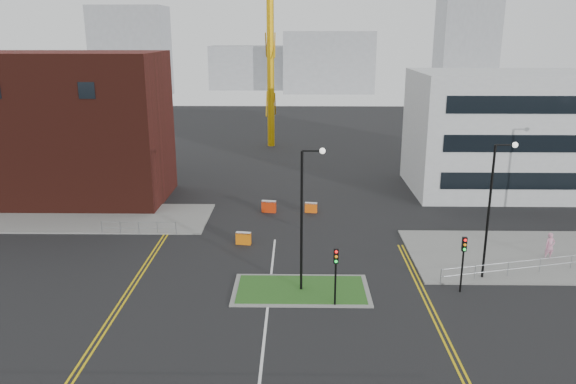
{
  "coord_description": "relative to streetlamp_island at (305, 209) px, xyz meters",
  "views": [
    {
      "loc": [
        1.69,
        -24.36,
        15.71
      ],
      "look_at": [
        1.09,
        13.18,
        5.0
      ],
      "focal_mm": 35.0,
      "sensor_mm": 36.0,
      "label": 1
    }
  ],
  "objects": [
    {
      "name": "brick_building",
      "position": [
        -25.19,
        20.0,
        1.44
      ],
      "size": [
        24.2,
        10.07,
        14.24
      ],
      "color": "#3F160F",
      "rests_on": "ground"
    },
    {
      "name": "office_block",
      "position": [
        23.79,
        23.97,
        0.59
      ],
      "size": [
        25.0,
        12.2,
        12.0
      ],
      "color": "#B8BBBD",
      "rests_on": "ground"
    },
    {
      "name": "barrier_left",
      "position": [
        -4.6,
        8.0,
        -4.89
      ],
      "size": [
        1.19,
        0.55,
        0.97
      ],
      "color": "orange",
      "rests_on": "ground"
    },
    {
      "name": "pedestrian",
      "position": [
        17.6,
        5.4,
        -4.42
      ],
      "size": [
        0.78,
        0.56,
        1.98
      ],
      "primitive_type": "imported",
      "rotation": [
        0.0,
        0.0,
        0.13
      ],
      "color": "pink",
      "rests_on": "ground"
    },
    {
      "name": "yellow_left_a",
      "position": [
        -11.22,
        2.0,
        -5.41
      ],
      "size": [
        0.12,
        24.0,
        0.01
      ],
      "primitive_type": "cube",
      "color": "gold",
      "rests_on": "ground"
    },
    {
      "name": "pavement_right",
      "position": [
        19.78,
        6.0,
        -5.35
      ],
      "size": [
        24.0,
        10.0,
        0.12
      ],
      "primitive_type": "cube",
      "color": "slate",
      "rests_on": "ground"
    },
    {
      "name": "yellow_right_b",
      "position": [
        7.58,
        -2.0,
        -5.41
      ],
      "size": [
        0.12,
        20.0,
        0.01
      ],
      "primitive_type": "cube",
      "color": "gold",
      "rests_on": "ground"
    },
    {
      "name": "island_kerb",
      "position": [
        -0.22,
        0.0,
        -5.37
      ],
      "size": [
        8.6,
        4.6,
        0.08
      ],
      "primitive_type": "cube",
      "color": "slate",
      "rests_on": "ground"
    },
    {
      "name": "ground",
      "position": [
        -2.22,
        -8.0,
        -5.41
      ],
      "size": [
        200.0,
        200.0,
        0.0
      ],
      "primitive_type": "plane",
      "color": "black",
      "rests_on": "ground"
    },
    {
      "name": "barrier_right",
      "position": [
        -3.04,
        16.0,
        -4.83
      ],
      "size": [
        1.33,
        0.65,
        1.08
      ],
      "color": "red",
      "rests_on": "ground"
    },
    {
      "name": "traffic_light_right",
      "position": [
        9.78,
        -0.02,
        -2.85
      ],
      "size": [
        0.28,
        0.33,
        3.65
      ],
      "color": "black",
      "rests_on": "ground"
    },
    {
      "name": "skyline_c",
      "position": [
        42.78,
        117.0,
        8.59
      ],
      "size": [
        14.0,
        12.0,
        28.0
      ],
      "primitive_type": "cube",
      "color": "gray",
      "rests_on": "ground"
    },
    {
      "name": "grass_island",
      "position": [
        -0.22,
        0.0,
        -5.35
      ],
      "size": [
        8.0,
        4.0,
        0.12
      ],
      "primitive_type": "cube",
      "color": "#214D19",
      "rests_on": "ground"
    },
    {
      "name": "skyline_a",
      "position": [
        -42.22,
        112.0,
        5.59
      ],
      "size": [
        18.0,
        12.0,
        22.0
      ],
      "primitive_type": "cube",
      "color": "gray",
      "rests_on": "ground"
    },
    {
      "name": "yellow_left_b",
      "position": [
        -10.92,
        2.0,
        -5.41
      ],
      "size": [
        0.12,
        24.0,
        0.01
      ],
      "primitive_type": "cube",
      "color": "gold",
      "rests_on": "ground"
    },
    {
      "name": "streetlamp_island",
      "position": [
        0.0,
        0.0,
        0.0
      ],
      "size": [
        1.46,
        0.36,
        9.18
      ],
      "color": "black",
      "rests_on": "ground"
    },
    {
      "name": "skyline_d",
      "position": [
        -10.22,
        132.0,
        0.59
      ],
      "size": [
        30.0,
        12.0,
        12.0
      ],
      "primitive_type": "cube",
      "color": "gray",
      "rests_on": "ground"
    },
    {
      "name": "streetlamp_right_near",
      "position": [
        12.0,
        2.0,
        0.0
      ],
      "size": [
        1.46,
        0.36,
        9.18
      ],
      "color": "black",
      "rests_on": "ground"
    },
    {
      "name": "yellow_right_a",
      "position": [
        7.28,
        -2.0,
        -5.41
      ],
      "size": [
        0.12,
        20.0,
        0.01
      ],
      "primitive_type": "cube",
      "color": "gold",
      "rests_on": "ground"
    },
    {
      "name": "railing_left",
      "position": [
        -13.22,
        10.0,
        -4.67
      ],
      "size": [
        6.05,
        0.05,
        1.1
      ],
      "color": "gray",
      "rests_on": "ground"
    },
    {
      "name": "centre_line",
      "position": [
        -2.22,
        -6.0,
        -5.41
      ],
      "size": [
        0.15,
        30.0,
        0.01
      ],
      "primitive_type": "cube",
      "color": "silver",
      "rests_on": "ground"
    },
    {
      "name": "railing_right",
      "position": [
        18.28,
        3.5,
        -4.63
      ],
      "size": [
        19.05,
        5.05,
        1.1
      ],
      "color": "gray",
      "rests_on": "ground"
    },
    {
      "name": "pavement_left",
      "position": [
        -22.22,
        14.0,
        -5.35
      ],
      "size": [
        28.0,
        8.0,
        0.12
      ],
      "primitive_type": "cube",
      "color": "slate",
      "rests_on": "ground"
    },
    {
      "name": "traffic_light_island",
      "position": [
        1.78,
        -2.02,
        -2.85
      ],
      "size": [
        0.28,
        0.33,
        3.65
      ],
      "color": "black",
      "rests_on": "ground"
    },
    {
      "name": "skyline_b",
      "position": [
        7.78,
        122.0,
        2.59
      ],
      "size": [
        24.0,
        12.0,
        16.0
      ],
      "primitive_type": "cube",
      "color": "gray",
      "rests_on": "ground"
    },
    {
      "name": "barrier_mid",
      "position": [
        0.78,
        16.0,
        -4.92
      ],
      "size": [
        1.13,
        0.5,
        0.92
      ],
      "color": "#ED5C0D",
      "rests_on": "ground"
    }
  ]
}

